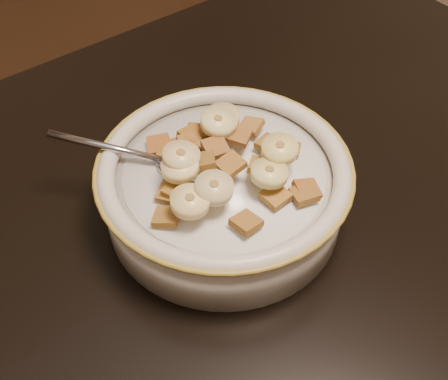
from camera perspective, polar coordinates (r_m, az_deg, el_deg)
cereal_bowl at (r=0.51m, az=-0.00°, el=-0.33°), size 0.21×0.21×0.05m
milk at (r=0.49m, az=-0.00°, el=1.69°), size 0.18×0.18×0.00m
spoon at (r=0.49m, az=-3.95°, el=2.53°), size 0.06×0.06×0.01m
cereal_square_0 at (r=0.48m, az=-0.86°, el=4.33°), size 0.02×0.03×0.01m
cereal_square_1 at (r=0.50m, az=4.63°, el=4.71°), size 0.02×0.02×0.01m
cereal_square_2 at (r=0.50m, az=-5.79°, el=4.05°), size 0.03×0.03×0.01m
cereal_square_3 at (r=0.46m, az=-5.50°, el=-0.22°), size 0.03×0.03×0.01m
cereal_square_4 at (r=0.51m, az=-2.50°, el=5.89°), size 0.03×0.03×0.01m
cereal_square_5 at (r=0.45m, az=-5.87°, el=-2.73°), size 0.03×0.03×0.01m
cereal_square_6 at (r=0.46m, az=-4.74°, el=0.08°), size 0.03×0.03×0.01m
cereal_square_7 at (r=0.47m, az=8.14°, el=-0.44°), size 0.03×0.03×0.01m
cereal_square_8 at (r=0.44m, az=2.26°, el=-3.31°), size 0.02×0.02×0.01m
cereal_square_9 at (r=0.47m, az=3.76°, el=2.37°), size 0.03×0.03×0.01m
cereal_square_10 at (r=0.51m, az=-6.67°, el=4.57°), size 0.03×0.03×0.01m
cereal_square_11 at (r=0.46m, az=5.26°, el=-0.58°), size 0.02×0.02×0.01m
cereal_square_12 at (r=0.50m, az=-3.40°, el=4.80°), size 0.02×0.02×0.01m
cereal_square_13 at (r=0.47m, az=8.44°, el=0.04°), size 0.03×0.03×0.01m
cereal_square_14 at (r=0.47m, az=-2.11°, el=2.93°), size 0.03×0.03×0.01m
cereal_square_15 at (r=0.52m, az=2.72°, el=6.47°), size 0.03×0.03×0.01m
cereal_square_16 at (r=0.50m, az=-3.25°, el=5.61°), size 0.02×0.02×0.01m
cereal_square_17 at (r=0.50m, az=1.49°, el=5.56°), size 0.03×0.03×0.01m
cereal_square_18 at (r=0.51m, az=6.58°, el=4.28°), size 0.03×0.03×0.01m
cereal_square_19 at (r=0.47m, az=0.71°, el=2.63°), size 0.02×0.02×0.01m
cereal_square_20 at (r=0.51m, az=0.08°, el=5.91°), size 0.02×0.02×0.01m
banana_slice_0 at (r=0.51m, az=-0.12°, el=7.45°), size 0.04×0.04×0.01m
banana_slice_1 at (r=0.49m, az=-0.60°, el=6.89°), size 0.04×0.04×0.02m
banana_slice_2 at (r=0.47m, az=5.68°, el=4.17°), size 0.04×0.04×0.01m
banana_slice_3 at (r=0.46m, az=4.62°, el=1.72°), size 0.04×0.04×0.01m
banana_slice_4 at (r=0.44m, az=-1.01°, el=0.22°), size 0.03×0.04×0.01m
banana_slice_5 at (r=0.46m, az=-4.37°, el=3.40°), size 0.04×0.04×0.01m
banana_slice_6 at (r=0.51m, az=-0.64°, el=7.11°), size 0.04×0.03×0.01m
banana_slice_7 at (r=0.46m, az=-4.48°, el=2.33°), size 0.04×0.04×0.01m
banana_slice_8 at (r=0.43m, az=-3.47°, el=-1.18°), size 0.03×0.03×0.01m
banana_slice_9 at (r=0.50m, az=-0.38°, el=6.81°), size 0.04×0.04×0.01m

